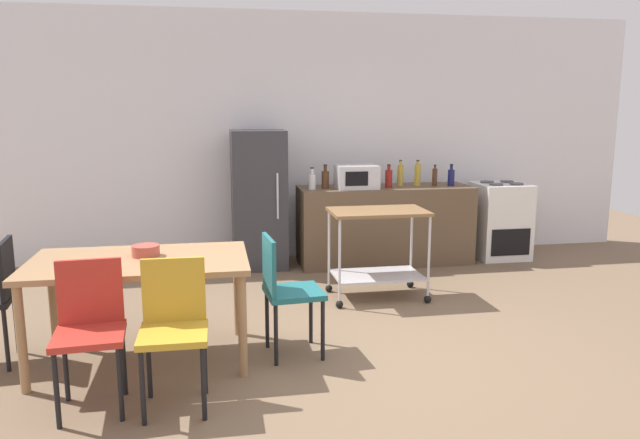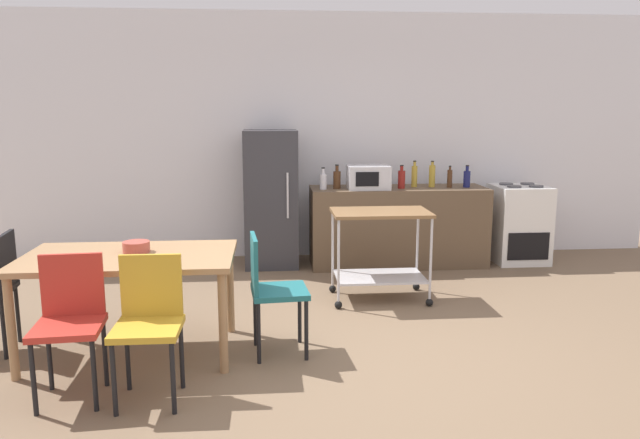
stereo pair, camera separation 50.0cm
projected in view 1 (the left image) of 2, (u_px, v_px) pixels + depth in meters
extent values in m
plane|color=brown|center=(364.00, 355.00, 4.43)|extent=(12.00, 12.00, 0.00)
cube|color=white|center=(300.00, 137.00, 7.27)|extent=(8.40, 0.12, 2.90)
cube|color=brown|center=(385.00, 225.00, 7.03)|extent=(2.00, 0.64, 0.90)
cube|color=#A37A51|center=(139.00, 262.00, 4.21)|extent=(1.50, 0.90, 0.04)
cylinder|color=#A37A51|center=(21.00, 340.00, 3.78)|extent=(0.06, 0.06, 0.71)
cylinder|color=#A37A51|center=(243.00, 326.00, 4.02)|extent=(0.06, 0.06, 0.71)
cylinder|color=#A37A51|center=(53.00, 301.00, 4.54)|extent=(0.06, 0.06, 0.71)
cylinder|color=#A37A51|center=(237.00, 292.00, 4.78)|extent=(0.06, 0.06, 0.71)
cube|color=#B72D23|center=(89.00, 336.00, 3.53)|extent=(0.43, 0.43, 0.04)
cube|color=#B72D23|center=(90.00, 291.00, 3.66)|extent=(0.38, 0.06, 0.40)
cylinder|color=black|center=(57.00, 391.00, 3.37)|extent=(0.03, 0.03, 0.45)
cylinder|color=black|center=(120.00, 384.00, 3.46)|extent=(0.03, 0.03, 0.45)
cylinder|color=black|center=(66.00, 367.00, 3.70)|extent=(0.03, 0.03, 0.45)
cylinder|color=black|center=(124.00, 361.00, 3.78)|extent=(0.03, 0.03, 0.45)
cube|color=#1E666B|center=(294.00, 292.00, 4.37)|extent=(0.43, 0.43, 0.04)
cube|color=#1E666B|center=(269.00, 265.00, 4.29)|extent=(0.06, 0.38, 0.40)
cylinder|color=black|center=(323.00, 330.00, 4.30)|extent=(0.03, 0.03, 0.45)
cylinder|color=black|center=(311.00, 315.00, 4.62)|extent=(0.03, 0.03, 0.45)
cylinder|color=black|center=(276.00, 335.00, 4.21)|extent=(0.03, 0.03, 0.45)
cylinder|color=black|center=(267.00, 319.00, 4.53)|extent=(0.03, 0.03, 0.45)
cube|color=gold|center=(173.00, 334.00, 3.56)|extent=(0.40, 0.40, 0.04)
cube|color=gold|center=(174.00, 290.00, 3.69)|extent=(0.38, 0.03, 0.40)
cylinder|color=black|center=(142.00, 388.00, 3.41)|extent=(0.03, 0.03, 0.45)
cylinder|color=black|center=(204.00, 384.00, 3.47)|extent=(0.03, 0.03, 0.45)
cylinder|color=black|center=(149.00, 364.00, 3.74)|extent=(0.03, 0.03, 0.45)
cylinder|color=black|center=(205.00, 360.00, 3.80)|extent=(0.03, 0.03, 0.45)
cube|color=black|center=(7.00, 268.00, 4.20)|extent=(0.07, 0.38, 0.40)
cylinder|color=black|center=(16.00, 324.00, 4.44)|extent=(0.03, 0.03, 0.45)
cylinder|color=black|center=(6.00, 340.00, 4.12)|extent=(0.03, 0.03, 0.45)
cube|color=white|center=(500.00, 221.00, 7.30)|extent=(0.60, 0.60, 0.90)
cube|color=black|center=(511.00, 242.00, 7.04)|extent=(0.48, 0.01, 0.32)
cylinder|color=#47474C|center=(496.00, 184.00, 7.08)|extent=(0.16, 0.16, 0.02)
cylinder|color=#47474C|center=(517.00, 184.00, 7.12)|extent=(0.16, 0.16, 0.02)
cylinder|color=#47474C|center=(487.00, 182.00, 7.31)|extent=(0.16, 0.16, 0.02)
cylinder|color=#47474C|center=(507.00, 181.00, 7.35)|extent=(0.16, 0.16, 0.02)
cube|color=#333338|center=(259.00, 199.00, 6.81)|extent=(0.60, 0.60, 1.55)
cylinder|color=silver|center=(278.00, 196.00, 6.52)|extent=(0.02, 0.02, 0.50)
cube|color=brown|center=(378.00, 212.00, 5.64)|extent=(0.90, 0.56, 0.03)
cube|color=silver|center=(377.00, 275.00, 5.75)|extent=(0.83, 0.52, 0.02)
cylinder|color=silver|center=(340.00, 260.00, 5.39)|extent=(0.02, 0.02, 0.76)
sphere|color=black|center=(339.00, 304.00, 5.47)|extent=(0.07, 0.07, 0.07)
cylinder|color=silver|center=(429.00, 256.00, 5.54)|extent=(0.02, 0.02, 0.76)
sphere|color=black|center=(428.00, 299.00, 5.62)|extent=(0.07, 0.07, 0.07)
cylinder|color=silver|center=(329.00, 248.00, 5.88)|extent=(0.02, 0.02, 0.76)
sphere|color=black|center=(329.00, 288.00, 5.95)|extent=(0.07, 0.07, 0.07)
cylinder|color=silver|center=(411.00, 244.00, 6.02)|extent=(0.02, 0.02, 0.76)
sphere|color=black|center=(410.00, 284.00, 6.10)|extent=(0.07, 0.07, 0.07)
cylinder|color=silver|center=(312.00, 182.00, 6.69)|extent=(0.08, 0.08, 0.17)
cylinder|color=silver|center=(312.00, 171.00, 6.67)|extent=(0.04, 0.04, 0.06)
cylinder|color=black|center=(312.00, 168.00, 6.67)|extent=(0.04, 0.04, 0.01)
cylinder|color=#4C2D19|center=(325.00, 180.00, 6.77)|extent=(0.08, 0.08, 0.19)
cylinder|color=#4C2D19|center=(325.00, 168.00, 6.74)|extent=(0.04, 0.04, 0.06)
cylinder|color=black|center=(325.00, 165.00, 6.74)|extent=(0.04, 0.04, 0.01)
cube|color=silver|center=(357.00, 177.00, 6.76)|extent=(0.46, 0.34, 0.26)
cube|color=black|center=(357.00, 179.00, 6.59)|extent=(0.25, 0.01, 0.16)
cylinder|color=maroon|center=(389.00, 179.00, 6.85)|extent=(0.08, 0.08, 0.20)
cylinder|color=maroon|center=(389.00, 168.00, 6.83)|extent=(0.04, 0.04, 0.05)
cylinder|color=black|center=(389.00, 165.00, 6.82)|extent=(0.04, 0.04, 0.01)
cylinder|color=gold|center=(400.00, 176.00, 7.00)|extent=(0.07, 0.07, 0.24)
cylinder|color=gold|center=(401.00, 163.00, 6.97)|extent=(0.03, 0.03, 0.05)
cylinder|color=black|center=(401.00, 160.00, 6.97)|extent=(0.03, 0.03, 0.01)
cylinder|color=gold|center=(417.00, 175.00, 7.01)|extent=(0.07, 0.07, 0.25)
cylinder|color=gold|center=(418.00, 163.00, 6.98)|extent=(0.03, 0.03, 0.04)
cylinder|color=black|center=(418.00, 161.00, 6.98)|extent=(0.04, 0.04, 0.01)
cylinder|color=#4C2D19|center=(435.00, 177.00, 6.99)|extent=(0.06, 0.06, 0.20)
cylinder|color=#4C2D19|center=(435.00, 167.00, 6.97)|extent=(0.03, 0.03, 0.04)
cylinder|color=black|center=(435.00, 165.00, 6.97)|extent=(0.03, 0.03, 0.01)
cylinder|color=navy|center=(451.00, 178.00, 7.02)|extent=(0.08, 0.08, 0.19)
cylinder|color=navy|center=(451.00, 167.00, 6.99)|extent=(0.04, 0.04, 0.05)
cylinder|color=black|center=(452.00, 164.00, 6.99)|extent=(0.04, 0.04, 0.01)
cylinder|color=#B24C3F|center=(146.00, 251.00, 4.28)|extent=(0.19, 0.19, 0.08)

